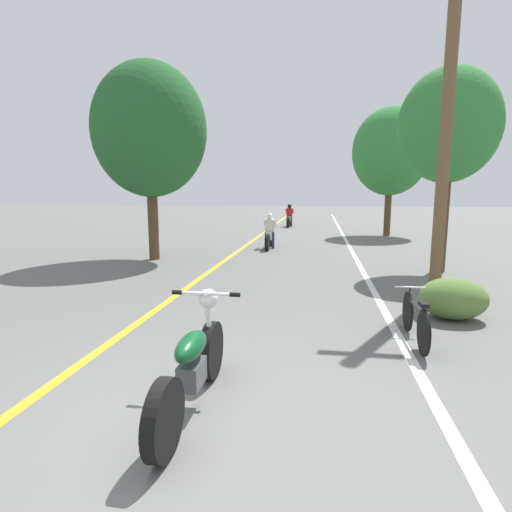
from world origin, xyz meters
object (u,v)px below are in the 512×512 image
roadside_tree_right_near (449,127)px  roadside_tree_right_far (391,152)px  motorcycle_foreground (193,364)px  motorcycle_rider_far (289,218)px  bicycle_parked (415,319)px  roadside_tree_left (149,131)px  utility_pole (447,115)px  motorcycle_rider_lead (270,235)px

roadside_tree_right_near → roadside_tree_right_far: roadside_tree_right_far is taller
motorcycle_foreground → motorcycle_rider_far: motorcycle_rider_far is taller
motorcycle_foreground → bicycle_parked: bearing=40.7°
roadside_tree_left → roadside_tree_right_far: bearing=45.2°
utility_pole → roadside_tree_right_near: (0.79, 2.61, 0.16)m
roadside_tree_right_near → roadside_tree_left: 8.41m
bicycle_parked → motorcycle_rider_lead: bearing=109.2°
utility_pole → roadside_tree_right_near: utility_pole is taller
roadside_tree_left → motorcycle_foreground: (3.99, -8.39, -3.51)m
utility_pole → motorcycle_rider_lead: (-4.26, 6.43, -3.10)m
utility_pole → motorcycle_foreground: 6.95m
motorcycle_rider_far → bicycle_parked: 19.48m
motorcycle_rider_far → utility_pole: bearing=-75.4°
motorcycle_rider_lead → bicycle_parked: 9.83m
motorcycle_foreground → motorcycle_rider_far: 21.42m
utility_pole → motorcycle_foreground: utility_pole is taller
roadside_tree_right_far → roadside_tree_left: roadside_tree_right_far is taller
roadside_tree_right_far → roadside_tree_left: 12.03m
utility_pole → motorcycle_rider_lead: bearing=123.5°
roadside_tree_left → motorcycle_rider_lead: bearing=42.9°
utility_pole → roadside_tree_left: size_ratio=1.17×
motorcycle_foreground → roadside_tree_left: bearing=115.4°
roadside_tree_right_far → roadside_tree_left: (-8.48, -8.53, -0.07)m
roadside_tree_right_far → motorcycle_foreground: size_ratio=2.95×
utility_pole → motorcycle_foreground: (-3.59, -5.05, -3.15)m
motorcycle_foreground → roadside_tree_right_near: bearing=60.2°
utility_pole → bicycle_parked: size_ratio=4.47×
roadside_tree_right_far → bicycle_parked: size_ratio=3.92×
motorcycle_rider_far → bicycle_parked: (3.22, -19.21, -0.21)m
utility_pole → bicycle_parked: utility_pole is taller
motorcycle_rider_far → bicycle_parked: bearing=-80.5°
roadside_tree_right_far → roadside_tree_left: bearing=-134.8°
roadside_tree_right_near → bicycle_parked: (-1.82, -5.47, -3.43)m
motorcycle_foreground → motorcycle_rider_lead: 11.50m
bicycle_parked → motorcycle_rider_far: bearing=99.5°
motorcycle_foreground → utility_pole: bearing=54.6°
motorcycle_foreground → bicycle_parked: size_ratio=1.33×
roadside_tree_right_far → motorcycle_rider_far: 7.68m
motorcycle_foreground → bicycle_parked: motorcycle_foreground is taller
roadside_tree_right_far → roadside_tree_right_near: bearing=-90.7°
roadside_tree_left → motorcycle_rider_lead: 5.71m
motorcycle_rider_far → roadside_tree_right_near: bearing=-69.8°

